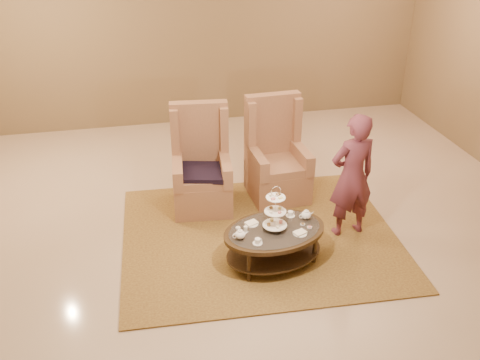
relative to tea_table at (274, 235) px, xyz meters
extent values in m
plane|color=#C3AB91|center=(-0.19, 0.43, -0.35)|extent=(8.00, 8.00, 0.00)
cube|color=white|center=(-0.19, 0.43, -0.35)|extent=(8.00, 8.00, 0.02)
cube|color=olive|center=(-0.19, 4.43, 1.40)|extent=(8.00, 0.04, 3.50)
cube|color=olive|center=(-0.03, 0.51, -0.35)|extent=(3.39, 2.88, 0.02)
cylinder|color=black|center=(-0.35, -0.28, -0.16)|extent=(0.06, 0.06, 0.38)
cylinder|color=black|center=(0.43, -0.13, -0.16)|extent=(0.06, 0.06, 0.38)
cylinder|color=black|center=(-0.43, 0.13, -0.16)|extent=(0.06, 0.06, 0.38)
cylinder|color=black|center=(0.35, 0.28, -0.16)|extent=(0.06, 0.06, 0.38)
cylinder|color=silver|center=(0.00, 0.00, 0.32)|extent=(0.01, 0.01, 0.48)
torus|color=silver|center=(0.00, 0.00, 0.56)|extent=(0.12, 0.03, 0.12)
cylinder|color=white|center=(0.00, 0.00, 0.14)|extent=(0.31, 0.31, 0.01)
cylinder|color=white|center=(0.00, 0.00, 0.31)|extent=(0.28, 0.28, 0.01)
cylinder|color=white|center=(0.00, 0.00, 0.48)|extent=(0.25, 0.25, 0.01)
cylinder|color=#C96E67|center=(0.07, 0.01, 0.16)|extent=(0.04, 0.04, 0.03)
cylinder|color=#D1B968|center=(-0.01, 0.07, 0.16)|extent=(0.04, 0.04, 0.03)
cylinder|color=brown|center=(-0.07, -0.01, 0.16)|extent=(0.04, 0.04, 0.03)
cylinder|color=white|center=(0.01, -0.07, 0.16)|extent=(0.04, 0.04, 0.03)
ellipsoid|color=#D1B968|center=(0.06, 0.03, 0.33)|extent=(0.05, 0.05, 0.03)
ellipsoid|color=brown|center=(-0.03, 0.06, 0.33)|extent=(0.05, 0.05, 0.03)
ellipsoid|color=white|center=(-0.06, -0.03, 0.33)|extent=(0.05, 0.05, 0.03)
ellipsoid|color=#C96E67|center=(0.03, -0.06, 0.33)|extent=(0.05, 0.05, 0.03)
cube|color=brown|center=(0.04, 0.04, 0.49)|extent=(0.05, 0.04, 0.02)
cube|color=white|center=(-0.04, 0.04, 0.49)|extent=(0.05, 0.04, 0.02)
cube|color=#C96E67|center=(-0.04, -0.04, 0.49)|extent=(0.05, 0.04, 0.02)
cube|color=#D1B968|center=(0.04, -0.04, 0.49)|extent=(0.05, 0.04, 0.02)
ellipsoid|color=white|center=(-0.41, -0.10, 0.13)|extent=(0.13, 0.13, 0.09)
cylinder|color=white|center=(-0.41, -0.10, 0.18)|extent=(0.06, 0.06, 0.01)
sphere|color=white|center=(-0.41, -0.10, 0.19)|extent=(0.02, 0.02, 0.02)
cone|color=white|center=(-0.34, -0.09, 0.14)|extent=(0.07, 0.04, 0.05)
torus|color=white|center=(-0.46, -0.11, 0.13)|extent=(0.07, 0.02, 0.06)
ellipsoid|color=white|center=(0.40, 0.13, 0.13)|extent=(0.13, 0.13, 0.09)
cylinder|color=white|center=(0.40, 0.13, 0.18)|extent=(0.06, 0.06, 0.01)
sphere|color=white|center=(0.40, 0.13, 0.19)|extent=(0.02, 0.02, 0.02)
cone|color=white|center=(0.47, 0.14, 0.14)|extent=(0.07, 0.04, 0.05)
torus|color=white|center=(0.35, 0.12, 0.13)|extent=(0.07, 0.02, 0.06)
cylinder|color=white|center=(-0.25, -0.22, 0.08)|extent=(0.12, 0.12, 0.01)
cylinder|color=white|center=(-0.25, -0.22, 0.11)|extent=(0.07, 0.07, 0.05)
torus|color=white|center=(-0.21, -0.22, 0.11)|extent=(0.04, 0.01, 0.03)
cylinder|color=white|center=(0.25, 0.22, 0.08)|extent=(0.12, 0.12, 0.01)
cylinder|color=white|center=(0.25, 0.22, 0.11)|extent=(0.07, 0.07, 0.05)
torus|color=white|center=(0.28, 0.23, 0.11)|extent=(0.04, 0.01, 0.03)
cylinder|color=white|center=(-0.22, 0.15, 0.08)|extent=(0.18, 0.18, 0.01)
cube|color=white|center=(-0.22, 0.15, 0.10)|extent=(0.16, 0.14, 0.02)
cylinder|color=white|center=(0.24, -0.15, 0.08)|extent=(0.18, 0.18, 0.01)
cube|color=white|center=(0.24, -0.15, 0.10)|extent=(0.16, 0.14, 0.02)
cylinder|color=white|center=(-0.32, 0.03, 0.11)|extent=(0.05, 0.05, 0.06)
cylinder|color=white|center=(0.38, -0.06, 0.09)|extent=(0.06, 0.06, 0.01)
cylinder|color=#C96E67|center=(0.38, -0.06, 0.10)|extent=(0.04, 0.04, 0.01)
cylinder|color=white|center=(0.33, 0.02, 0.09)|extent=(0.06, 0.06, 0.01)
cylinder|color=brown|center=(0.33, 0.02, 0.10)|extent=(0.04, 0.04, 0.01)
cylinder|color=white|center=(-0.39, 0.10, 0.09)|extent=(0.06, 0.06, 0.01)
cylinder|color=white|center=(-0.39, 0.10, 0.10)|extent=(0.04, 0.04, 0.01)
cube|color=#A46E4D|center=(-0.60, 1.34, -0.13)|extent=(0.80, 0.80, 0.44)
cube|color=#A46E4D|center=(-0.61, 1.28, 0.14)|extent=(0.68, 0.68, 0.11)
cube|color=#A46E4D|center=(-0.57, 1.64, 0.33)|extent=(0.75, 0.22, 1.37)
cube|color=#A46E4D|center=(-0.89, 1.63, 0.64)|extent=(0.13, 0.24, 0.63)
cube|color=#A46E4D|center=(-0.26, 1.57, 0.64)|extent=(0.13, 0.24, 0.63)
cube|color=#A46E4D|center=(-0.91, 1.31, 0.22)|extent=(0.19, 0.67, 0.27)
cube|color=#A46E4D|center=(-0.30, 1.25, 0.22)|extent=(0.19, 0.67, 0.27)
cube|color=black|center=(-0.61, 1.25, 0.21)|extent=(0.68, 0.64, 0.06)
cube|color=#A46E4D|center=(0.44, 1.41, -0.13)|extent=(0.78, 0.78, 0.44)
cube|color=#A46E4D|center=(0.44, 1.36, 0.14)|extent=(0.66, 0.66, 0.11)
cube|color=#A46E4D|center=(0.42, 1.72, 0.33)|extent=(0.75, 0.19, 1.37)
cube|color=#A46E4D|center=(0.11, 1.66, 0.65)|extent=(0.12, 0.24, 0.63)
cube|color=#A46E4D|center=(0.74, 1.69, 0.65)|extent=(0.12, 0.24, 0.63)
cube|color=#A46E4D|center=(0.13, 1.34, 0.23)|extent=(0.16, 0.67, 0.27)
cube|color=#A46E4D|center=(0.74, 1.38, 0.23)|extent=(0.16, 0.67, 0.27)
imported|color=brown|center=(1.03, 0.38, 0.42)|extent=(0.61, 0.44, 1.55)
camera|label=1|loc=(-1.40, -4.71, 3.32)|focal=40.00mm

